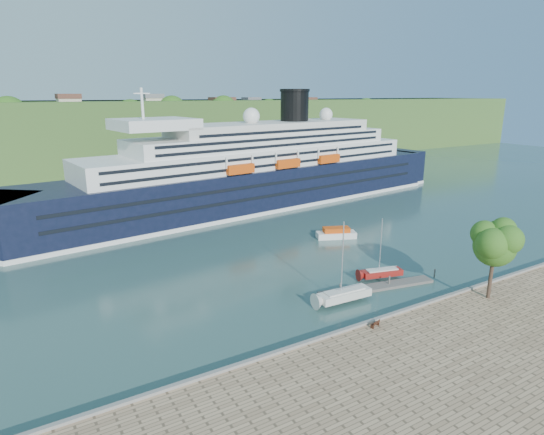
{
  "coord_description": "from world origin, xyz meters",
  "views": [
    {
      "loc": [
        -41.8,
        -35.04,
        26.48
      ],
      "look_at": [
        -3.05,
        30.0,
        5.83
      ],
      "focal_mm": 30.0,
      "sensor_mm": 36.0,
      "label": 1
    }
  ],
  "objects": [
    {
      "name": "floating_pontoon",
      "position": [
        1.18,
        8.16,
        0.2
      ],
      "size": [
        17.7,
        5.45,
        0.39
      ],
      "primitive_type": null,
      "rotation": [
        0.0,
        0.0,
        -0.19
      ],
      "color": "#69635D",
      "rests_on": "ground"
    },
    {
      "name": "ground",
      "position": [
        0.0,
        0.0,
        0.0
      ],
      "size": [
        400.0,
        400.0,
        0.0
      ],
      "primitive_type": "plane",
      "color": "#2B4D4A",
      "rests_on": "ground"
    },
    {
      "name": "far_hillside",
      "position": [
        0.0,
        145.0,
        12.0
      ],
      "size": [
        400.0,
        50.0,
        24.0
      ],
      "primitive_type": "cube",
      "color": "#305421",
      "rests_on": "ground"
    },
    {
      "name": "tender_launch",
      "position": [
        10.82,
        29.44,
        1.04
      ],
      "size": [
        7.91,
        5.29,
        2.07
      ],
      "primitive_type": null,
      "rotation": [
        0.0,
        0.0,
        -0.4
      ],
      "color": "#D6470C",
      "rests_on": "ground"
    },
    {
      "name": "cruise_ship",
      "position": [
        9.09,
        59.7,
        13.88
      ],
      "size": [
        124.86,
        32.2,
        27.76
      ],
      "primitive_type": null,
      "rotation": [
        0.0,
        0.0,
        0.12
      ],
      "color": "black",
      "rests_on": "ground"
    },
    {
      "name": "promenade_tree",
      "position": [
        9.82,
        -3.02,
        6.75
      ],
      "size": [
        6.94,
        6.94,
        11.5
      ],
      "primitive_type": null,
      "color": "#275817",
      "rests_on": "promenade"
    },
    {
      "name": "sailboat_red",
      "position": [
        4.26,
        10.49,
        4.41
      ],
      "size": [
        7.08,
        3.6,
        8.81
      ],
      "primitive_type": null,
      "rotation": [
        0.0,
        0.0,
        -0.26
      ],
      "color": "maroon",
      "rests_on": "ground"
    },
    {
      "name": "quay_coping",
      "position": [
        0.0,
        -0.2,
        1.15
      ],
      "size": [
        220.0,
        0.5,
        0.3
      ],
      "primitive_type": "cube",
      "color": "slate",
      "rests_on": "promenade"
    },
    {
      "name": "sailboat_white_near",
      "position": [
        -5.67,
        7.08,
        5.29
      ],
      "size": [
        8.3,
        2.68,
        10.59
      ],
      "primitive_type": null,
      "rotation": [
        0.0,
        0.0,
        -0.05
      ],
      "color": "silver",
      "rests_on": "ground"
    },
    {
      "name": "park_bench",
      "position": [
        -8.08,
        -1.2,
        1.43
      ],
      "size": [
        1.45,
        0.88,
        0.87
      ],
      "primitive_type": null,
      "rotation": [
        0.0,
        0.0,
        0.26
      ],
      "color": "#401F12",
      "rests_on": "promenade"
    }
  ]
}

